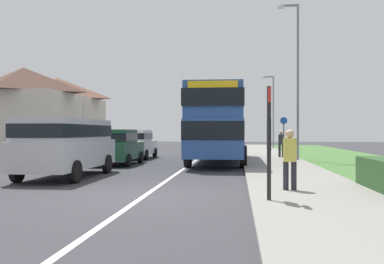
{
  "coord_description": "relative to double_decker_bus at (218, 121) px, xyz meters",
  "views": [
    {
      "loc": [
        2.32,
        -10.4,
        1.61
      ],
      "look_at": [
        0.53,
        6.45,
        1.6
      ],
      "focal_mm": 40.23,
      "sensor_mm": 36.0,
      "label": 1
    }
  ],
  "objects": [
    {
      "name": "ground_plane",
      "position": [
        -1.33,
        -11.72,
        -2.14
      ],
      "size": [
        120.0,
        120.0,
        0.0
      ],
      "primitive_type": "plane",
      "color": "#38383D"
    },
    {
      "name": "lane_marking_centre",
      "position": [
        -1.33,
        -3.72,
        -2.14
      ],
      "size": [
        0.14,
        60.0,
        0.01
      ],
      "primitive_type": "cube",
      "color": "silver",
      "rests_on": "ground_plane"
    },
    {
      "name": "pavement_near_side",
      "position": [
        2.87,
        -5.72,
        -2.08
      ],
      "size": [
        3.2,
        68.0,
        0.12
      ],
      "primitive_type": "cube",
      "color": "gray",
      "rests_on": "ground_plane"
    },
    {
      "name": "double_decker_bus",
      "position": [
        0.0,
        0.0,
        0.0
      ],
      "size": [
        2.8,
        10.21,
        3.7
      ],
      "color": "#284C93",
      "rests_on": "ground_plane"
    },
    {
      "name": "parked_van_silver",
      "position": [
        -5.01,
        -7.53,
        -0.9
      ],
      "size": [
        2.11,
        5.31,
        2.06
      ],
      "color": "#B7B7BC",
      "rests_on": "ground_plane"
    },
    {
      "name": "parked_car_dark_green",
      "position": [
        -4.81,
        -1.82,
        -1.21
      ],
      "size": [
        1.88,
        4.08,
        1.71
      ],
      "color": "#19472D",
      "rests_on": "ground_plane"
    },
    {
      "name": "parked_car_white",
      "position": [
        -5.04,
        2.98,
        -1.21
      ],
      "size": [
        1.96,
        4.31,
        1.7
      ],
      "color": "silver",
      "rests_on": "ground_plane"
    },
    {
      "name": "pedestrian_at_stop",
      "position": [
        2.32,
        -10.95,
        -1.17
      ],
      "size": [
        0.34,
        0.34,
        1.67
      ],
      "color": "#23232D",
      "rests_on": "ground_plane"
    },
    {
      "name": "pedestrian_walking_away",
      "position": [
        3.55,
        3.55,
        -1.17
      ],
      "size": [
        0.34,
        0.34,
        1.67
      ],
      "color": "#23232D",
      "rests_on": "ground_plane"
    },
    {
      "name": "bus_stop_sign",
      "position": [
        1.67,
        -12.64,
        -0.6
      ],
      "size": [
        0.09,
        0.52,
        2.6
      ],
      "color": "black",
      "rests_on": "ground_plane"
    },
    {
      "name": "cycle_route_sign",
      "position": [
        3.83,
        4.9,
        -0.71
      ],
      "size": [
        0.44,
        0.08,
        2.52
      ],
      "color": "slate",
      "rests_on": "ground_plane"
    },
    {
      "name": "street_lamp_mid",
      "position": [
        4.09,
        1.2,
        2.62
      ],
      "size": [
        1.14,
        0.2,
        8.39
      ],
      "color": "slate",
      "rests_on": "ground_plane"
    },
    {
      "name": "street_lamp_far",
      "position": [
        4.13,
        17.64,
        1.74
      ],
      "size": [
        1.14,
        0.2,
        6.68
      ],
      "color": "slate",
      "rests_on": "ground_plane"
    },
    {
      "name": "house_terrace_far_side",
      "position": [
        -15.6,
        12.88,
        1.16
      ],
      "size": [
        7.32,
        12.48,
        6.61
      ],
      "color": "beige",
      "rests_on": "ground_plane"
    }
  ]
}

